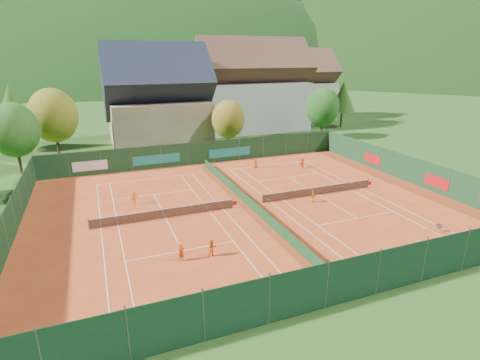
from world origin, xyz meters
name	(u,v)px	position (x,y,z in m)	size (l,w,h in m)	color
ground	(248,206)	(0.00, 0.00, -0.02)	(600.00, 600.00, 0.00)	#264E18
clay_pad	(248,205)	(0.00, 0.00, 0.01)	(40.00, 32.00, 0.01)	#BC421B
court_markings_left	(166,218)	(-8.00, 0.00, 0.01)	(11.03, 23.83, 0.00)	white
court_markings_right	(318,195)	(8.00, 0.00, 0.01)	(11.03, 23.83, 0.00)	white
tennis_net_left	(167,213)	(-7.85, 0.00, 0.51)	(13.30, 0.10, 1.02)	#59595B
tennis_net_right	(319,190)	(8.15, 0.00, 0.51)	(13.30, 0.10, 1.02)	#59595B
court_divider	(248,201)	(0.00, 0.00, 0.50)	(0.03, 28.80, 1.00)	#153A1B
fence_north	(198,153)	(-0.46, 15.99, 1.47)	(40.00, 0.10, 3.00)	#153B1E
fence_south	(353,279)	(0.00, -16.00, 1.50)	(40.00, 0.04, 3.00)	#12331E
fence_west	(10,224)	(-20.00, 0.00, 1.50)	(0.04, 32.00, 3.00)	#14381B
fence_east	(408,169)	(20.00, 0.05, 1.48)	(0.09, 32.00, 3.00)	#15391D
chalet	(158,103)	(-3.00, 30.00, 6.62)	(16.20, 12.00, 16.00)	tan
hotel_block_a	(252,91)	(16.00, 36.00, 7.38)	(21.60, 11.00, 17.25)	silver
hotel_block_b	(296,89)	(30.00, 44.00, 6.62)	(17.28, 10.00, 15.50)	silver
tree_west_front	(14,130)	(-22.00, 20.00, 5.39)	(5.72, 5.72, 8.69)	#453118
tree_west_mid	(53,115)	(-18.00, 26.00, 6.07)	(6.44, 6.44, 9.78)	#472D19
tree_west_back	(12,106)	(-24.00, 34.00, 6.74)	(5.60, 5.60, 10.00)	#402916
tree_center	(228,119)	(6.00, 22.00, 4.72)	(5.01, 5.01, 7.60)	#4A2E1A
tree_east_front	(323,107)	(24.00, 24.00, 5.39)	(5.72, 5.72, 8.69)	#432D17
tree_east_mid	(343,96)	(34.00, 32.00, 6.06)	(5.04, 5.04, 9.00)	#483319
tree_east_back	(288,91)	(26.00, 40.00, 6.74)	(7.15, 7.15, 10.86)	#442D18
mountain_backdrop	(157,135)	(28.54, 233.48, -39.64)	(820.00, 530.00, 242.00)	black
ball_hopper	(439,226)	(12.44, -11.14, 0.56)	(0.34, 0.34, 0.80)	slate
loose_ball_0	(151,240)	(-9.91, -3.89, 0.03)	(0.07, 0.07, 0.07)	#CCD833
loose_ball_1	(372,233)	(7.23, -9.30, 0.03)	(0.07, 0.07, 0.07)	#CCD833
loose_ball_2	(243,192)	(0.93, 3.52, 0.03)	(0.07, 0.07, 0.07)	#CCD833
loose_ball_3	(188,179)	(-3.44, 9.91, 0.03)	(0.07, 0.07, 0.07)	#CCD833
loose_ball_4	(341,192)	(10.74, -0.25, 0.03)	(0.07, 0.07, 0.07)	#CCD833
player_left_near	(181,252)	(-8.34, -7.80, 0.67)	(0.49, 0.32, 1.34)	#CF4312
player_left_mid	(212,248)	(-6.13, -8.05, 0.70)	(0.68, 0.53, 1.40)	#EE5115
player_left_far	(134,197)	(-10.20, 4.42, 0.71)	(0.92, 0.53, 1.42)	orange
player_right_near	(313,196)	(6.41, -1.56, 0.65)	(0.77, 0.32, 1.31)	orange
player_right_far_a	(256,163)	(5.89, 11.40, 0.63)	(0.61, 0.40, 1.26)	#CC4412
player_right_far_b	(302,163)	(11.49, 9.19, 0.66)	(1.22, 0.39, 1.32)	#F25515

